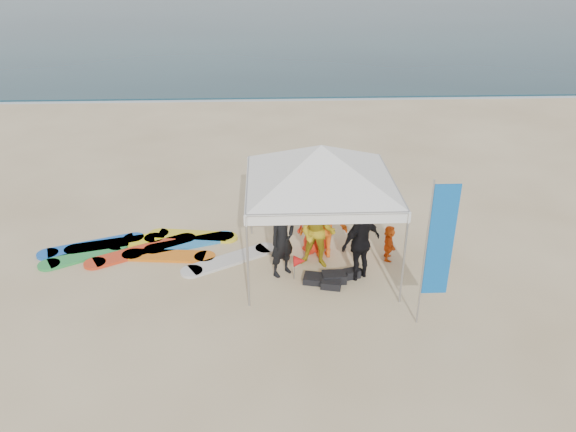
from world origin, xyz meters
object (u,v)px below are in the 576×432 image
Objects in this scene: person_orange_a at (324,222)px; marker_pennant at (299,261)px; person_black_b at (361,243)px; surfboard_spread at (152,249)px; canopy_tent at (321,145)px; person_seated at (389,243)px; person_yellow at (317,233)px; person_black_a at (282,240)px; person_orange_b at (315,219)px; feather_flag at (439,243)px.

person_orange_a reaches higher than marker_pennant.
person_black_b is 5.47m from surfboard_spread.
person_black_b is 0.40× the size of canopy_tent.
person_orange_a is 1.69m from person_seated.
person_orange_a reaches higher than person_yellow.
person_orange_a is 1.00× the size of person_black_b.
person_black_b is at bearing 121.28° from person_orange_a.
marker_pennant is 4.08m from surfboard_spread.
person_black_b is 0.32× the size of surfboard_spread.
person_black_a is 0.92m from person_yellow.
marker_pennant is (-0.47, -1.33, -0.42)m from person_orange_b.
person_orange_b is at bearing 83.03° from person_seated.
person_yellow reaches higher than person_orange_b.
person_black_b is at bearing 1.62° from marker_pennant.
person_black_a is 0.99× the size of person_black_b.
feather_flag is at bearing -164.54° from person_seated.
canopy_tent is 5.33m from surfboard_spread.
person_orange_a reaches higher than person_seated.
marker_pennant is (-1.43, -0.04, -0.44)m from person_black_b.
person_seated is at bearing 166.85° from person_orange_a.
person_seated is (1.82, -0.49, -0.45)m from person_orange_b.
person_black_a is at bearing -142.84° from person_yellow.
person_black_b is at bearing -45.13° from person_black_a.
person_yellow is (0.86, 0.33, -0.01)m from person_black_a.
person_black_a is 1.37m from person_orange_b.
feather_flag is at bearing 95.97° from person_orange_b.
feather_flag is 3.47m from marker_pennant.
canopy_tent is (-1.78, -0.18, 2.65)m from person_seated.
feather_flag is (3.01, -2.03, 0.99)m from person_black_a.
person_orange_b is 1.47m from marker_pennant.
canopy_tent is at bearing -65.69° from person_black_b.
marker_pennant is (-2.62, 1.77, -1.43)m from feather_flag.
person_yellow is 1.00× the size of person_orange_b.
surfboard_spread is at bearing 157.70° from marker_pennant.
feather_flag is 5.13× the size of marker_pennant.
person_black_b is 1.50m from marker_pennant.
person_orange_a is 0.58× the size of feather_flag.
person_seated is at bearing -169.29° from person_black_b.
person_seated is at bearing 20.08° from marker_pennant.
person_orange_b is 0.56× the size of feather_flag.
person_orange_a reaches higher than surfboard_spread.
canopy_tent is at bearing 104.04° from person_seated.
person_orange_a is at bearing -86.74° from person_black_b.
person_black_a is at bearing 110.19° from person_seated.
feather_flag is (1.19, -1.81, 0.98)m from person_black_b.
feather_flag reaches higher than person_black_b.
person_seated is at bearing 5.92° from canopy_tent.
person_yellow is at bearing -12.59° from surfboard_spread.
person_orange_a is 2.03× the size of person_seated.
marker_pennant is (-0.68, -1.09, -0.45)m from person_orange_a.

